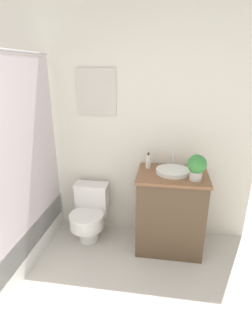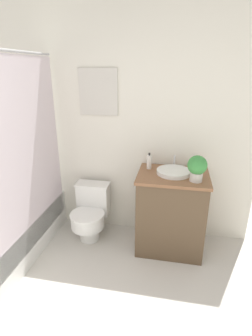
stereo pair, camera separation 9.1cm
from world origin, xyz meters
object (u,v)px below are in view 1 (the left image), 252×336
at_px(sink, 173,171).
at_px(soap_bottle, 148,161).
at_px(toilet, 89,213).
at_px(potted_plant, 197,166).

relative_size(sink, soap_bottle, 2.17).
bearing_deg(soap_bottle, toilet, -171.69).
height_order(toilet, potted_plant, potted_plant).
relative_size(toilet, potted_plant, 2.47).
height_order(sink, potted_plant, potted_plant).
distance_m(toilet, soap_bottle, 0.90).
relative_size(toilet, soap_bottle, 3.58).
bearing_deg(potted_plant, sink, 145.26).
xyz_separation_m(sink, soap_bottle, (-0.26, 0.10, 0.05)).
height_order(sink, soap_bottle, soap_bottle).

